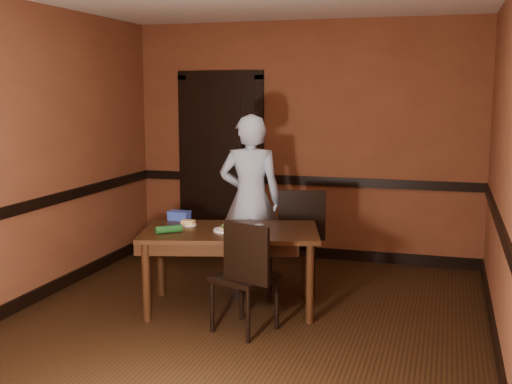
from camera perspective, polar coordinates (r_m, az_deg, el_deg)
The scene contains 21 objects.
floor at distance 5.50m, azimuth -1.07°, elevation -11.43°, with size 4.00×4.50×0.01m, color black.
wall_back at distance 7.35m, azimuth 4.29°, elevation 4.52°, with size 4.00×0.02×2.70m, color brown.
wall_front at distance 3.14m, azimuth -13.82°, elevation -1.65°, with size 4.00×0.02×2.70m, color brown.
wall_left at distance 6.10m, azimuth -19.33°, elevation 3.14°, with size 0.02×4.50×2.70m, color brown.
wall_right at distance 4.95m, azimuth 21.49°, elevation 1.79°, with size 0.02×4.50×2.70m, color brown.
dado_back at distance 7.38m, azimuth 4.23°, elevation 1.03°, with size 4.00×0.03×0.10m, color black.
dado_left at distance 6.15m, azimuth -19.00°, elevation -1.04°, with size 0.03×4.50×0.10m, color black.
dado_right at distance 5.02m, azimuth 21.03°, elevation -3.30°, with size 0.03×4.50×0.10m, color black.
baseboard_back at distance 7.54m, azimuth 4.15°, elevation -5.31°, with size 4.00×0.03×0.12m, color black.
baseboard_left at distance 6.34m, azimuth -18.61°, elevation -8.53°, with size 0.03×4.50×0.12m, color black.
baseboard_right at distance 5.26m, azimuth 20.50°, elevation -12.29°, with size 0.03×4.50×0.12m, color black.
door at distance 7.62m, azimuth -3.16°, elevation 2.73°, with size 1.05×0.07×2.20m.
dining_table at distance 5.71m, azimuth -2.28°, elevation -6.88°, with size 1.53×0.86×0.72m, color black.
chair_far at distance 6.05m, azimuth 3.15°, elevation -4.69°, with size 0.46×0.46×0.98m, color black, non-canonical shape.
chair_near at distance 5.16m, azimuth -1.02°, elevation -7.42°, with size 0.43×0.43×0.92m, color black, non-canonical shape.
person at distance 6.36m, azimuth -0.50°, elevation -0.70°, with size 0.62×0.41×1.70m, color #A8BDDA.
sandwich_plate at distance 5.58m, azimuth -2.55°, elevation -3.29°, with size 0.25×0.25×0.06m.
sauce_jar at distance 5.39m, azimuth 0.31°, elevation -3.40°, with size 0.08×0.08×0.09m.
cheese_saucer at distance 5.83m, azimuth -6.06°, elevation -2.79°, with size 0.15×0.15×0.05m.
food_tub at distance 6.08m, azimuth -6.84°, elevation -2.08°, with size 0.20×0.14×0.08m.
wrapped_veg at distance 5.54m, azimuth -7.77°, elevation -3.30°, with size 0.06×0.06×0.23m, color #154519.
Camera 1 is at (1.58, -4.90, 1.91)m, focal length 45.00 mm.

